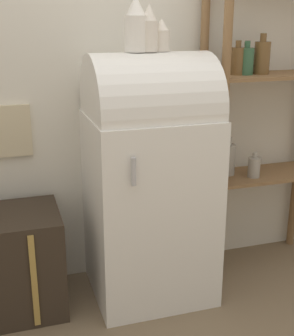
# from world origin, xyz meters

# --- Properties ---
(ground_plane) EXTENTS (12.00, 12.00, 0.00)m
(ground_plane) POSITION_xyz_m (0.00, 0.00, 0.00)
(ground_plane) COLOR #7A664C
(wall_back) EXTENTS (7.00, 0.09, 2.70)m
(wall_back) POSITION_xyz_m (-0.00, 0.57, 1.35)
(wall_back) COLOR silver
(wall_back) RESTS_ON ground_plane
(refrigerator) EXTENTS (0.66, 0.63, 1.38)m
(refrigerator) POSITION_xyz_m (-0.00, 0.25, 0.72)
(refrigerator) COLOR white
(refrigerator) RESTS_ON ground_plane
(shelf_unit) EXTENTS (0.78, 0.34, 1.85)m
(shelf_unit) POSITION_xyz_m (0.76, 0.36, 1.06)
(shelf_unit) COLOR olive
(shelf_unit) RESTS_ON ground_plane
(vase_left) EXTENTS (0.12, 0.12, 0.27)m
(vase_left) POSITION_xyz_m (-0.07, 0.26, 1.51)
(vase_left) COLOR white
(vase_left) RESTS_ON refrigerator
(vase_center) EXTENTS (0.09, 0.09, 0.23)m
(vase_center) POSITION_xyz_m (-0.01, 0.24, 1.49)
(vase_center) COLOR silver
(vase_center) RESTS_ON refrigerator
(vase_right) EXTENTS (0.09, 0.09, 0.16)m
(vase_right) POSITION_xyz_m (0.07, 0.26, 1.46)
(vase_right) COLOR silver
(vase_right) RESTS_ON refrigerator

